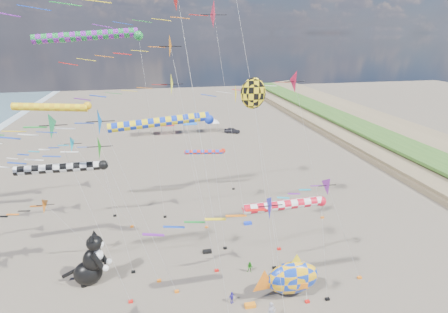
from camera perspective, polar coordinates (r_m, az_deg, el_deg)
name	(u,v)px	position (r m, az deg, el deg)	size (l,w,h in m)	color
delta_kite_1	(73,148)	(39.47, -23.39, 1.33)	(10.50, 2.00, 11.37)	#11B7D6
delta_kite_2	(243,217)	(20.24, 3.10, -9.81)	(9.15, 1.67, 12.65)	#111BD7
delta_kite_3	(171,86)	(35.44, -8.72, 11.28)	(11.15, 2.42, 17.84)	#F4FB26
delta_kite_4	(33,134)	(26.57, -28.74, 3.24)	(12.34, 2.07, 16.33)	#1C894A
delta_kite_5	(295,83)	(37.69, 11.58, 11.69)	(13.07, 2.56, 17.96)	red
delta_kite_6	(201,16)	(39.14, -3.70, 21.95)	(15.95, 3.16, 24.78)	red
delta_kite_7	(152,51)	(27.11, -11.72, 16.45)	(11.11, 1.96, 21.38)	orange
delta_kite_9	(51,205)	(35.50, -26.42, -7.06)	(8.48, 1.65, 7.85)	orange
delta_kite_10	(326,196)	(29.70, 16.37, -6.18)	(9.42, 1.81, 10.08)	purple
delta_kite_11	(108,123)	(25.88, -18.49, 5.20)	(10.49, 2.10, 16.71)	blue
delta_kite_12	(82,154)	(28.62, -22.16, 0.39)	(11.68, 2.19, 14.02)	#107B0E
windsock_0	(92,36)	(38.83, -20.74, 17.89)	(11.64, 0.96, 21.52)	#178132
windsock_1	(288,205)	(26.24, 10.46, -7.81)	(7.65, 0.76, 9.82)	red
windsock_2	(207,152)	(47.69, -2.86, 0.72)	(7.02, 0.64, 6.32)	red
windsock_3	(55,107)	(41.95, -25.88, 7.22)	(9.22, 0.87, 14.24)	#EEB114
windsock_4	(66,168)	(31.15, -24.42, -1.73)	(8.38, 0.81, 11.39)	black
windsock_5	(165,122)	(31.39, -9.64, 5.55)	(10.50, 0.87, 14.34)	#1333C1
angelfish_kite	(251,95)	(29.91, 4.42, 9.97)	(3.74, 3.02, 17.82)	yellow
cat_inflatable	(89,257)	(34.28, -21.15, -15.12)	(3.78, 1.89, 5.10)	black
fish_inflatable	(292,278)	(31.54, 11.08, -18.83)	(6.02, 2.18, 4.21)	#133ABD
person_adult	(271,313)	(29.68, 7.74, -23.99)	(0.68, 0.45, 1.88)	gray
child_green	(250,267)	(34.41, 4.26, -17.58)	(0.55, 0.43, 1.13)	#217C1A
child_blue	(232,297)	(31.31, 1.28, -22.02)	(0.62, 0.26, 1.07)	#3125B1
kite_bag_0	(248,223)	(41.93, 3.91, -10.81)	(0.90, 0.44, 0.30)	#1637E0
kite_bag_1	(250,305)	(31.28, 4.29, -23.06)	(0.90, 0.44, 0.30)	orange
kite_bag_2	(207,251)	(37.12, -2.77, -15.23)	(0.90, 0.44, 0.30)	black
tent_row	(178,120)	(78.41, -7.46, 5.96)	(19.20, 4.20, 3.80)	white
parked_car	(232,130)	(78.81, 1.34, 4.28)	(1.43, 3.54, 1.21)	#26262D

